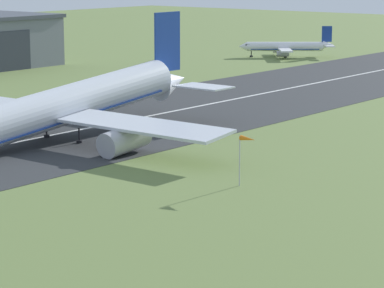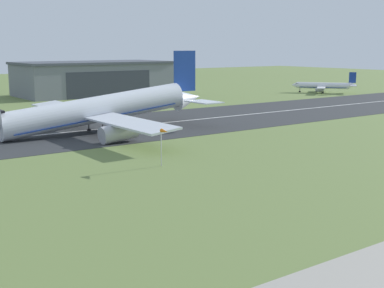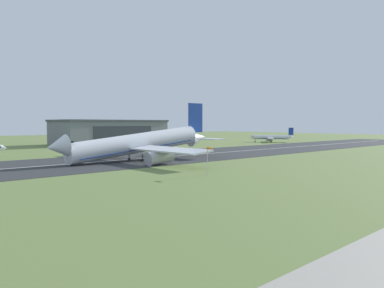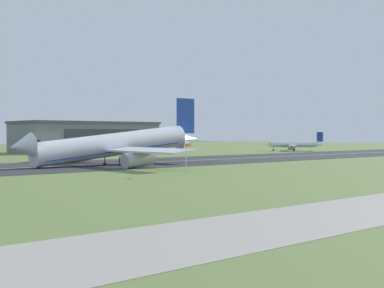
# 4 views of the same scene
# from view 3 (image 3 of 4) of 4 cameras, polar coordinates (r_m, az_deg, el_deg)

# --- Properties ---
(ground_plane) EXTENTS (629.01, 629.01, 0.00)m
(ground_plane) POSITION_cam_3_polar(r_m,az_deg,el_deg) (80.92, 16.95, -4.67)
(ground_plane) COLOR olive
(runway_strip) EXTENTS (389.01, 40.84, 0.06)m
(runway_strip) POSITION_cam_3_polar(r_m,az_deg,el_deg) (117.97, -6.26, -2.12)
(runway_strip) COLOR #2B2D30
(runway_strip) RESTS_ON ground_plane
(runway_centreline) EXTENTS (350.11, 0.70, 0.01)m
(runway_centreline) POSITION_cam_3_polar(r_m,az_deg,el_deg) (117.97, -6.26, -2.10)
(runway_centreline) COLOR silver
(runway_centreline) RESTS_ON runway_strip
(hangar_building) EXTENTS (57.59, 28.56, 12.73)m
(hangar_building) POSITION_cam_3_polar(r_m,az_deg,el_deg) (204.11, -12.41, 1.83)
(hangar_building) COLOR slate
(hangar_building) RESTS_ON ground_plane
(airplane_landing) EXTENTS (54.31, 58.15, 17.52)m
(airplane_landing) POSITION_cam_3_polar(r_m,az_deg,el_deg) (109.87, -8.29, 0.01)
(airplane_landing) COLOR silver
(airplane_landing) RESTS_ON ground_plane
(airplane_parked_centre) EXTENTS (21.46, 23.84, 8.40)m
(airplane_parked_centre) POSITION_cam_3_polar(r_m,az_deg,el_deg) (222.09, 12.01, 1.00)
(airplane_parked_centre) COLOR white
(airplane_parked_centre) RESTS_ON ground_plane
(windsock_pole) EXTENTS (0.76, 2.32, 5.98)m
(windsock_pole) POSITION_cam_3_polar(r_m,az_deg,el_deg) (76.89, 2.83, -0.96)
(windsock_pole) COLOR #B7B7BC
(windsock_pole) RESTS_ON ground_plane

